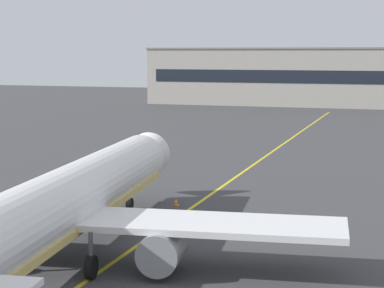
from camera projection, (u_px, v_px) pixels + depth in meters
name	position (u px, v px, depth m)	size (l,w,h in m)	color
taxiway_centreline	(200.00, 202.00, 56.86)	(0.30, 180.00, 0.01)	yellow
airliner_foreground	(57.00, 208.00, 39.35)	(32.35, 41.46, 11.65)	white
safety_cone_by_nose_gear	(176.00, 202.00, 55.56)	(0.44, 0.44, 0.55)	orange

